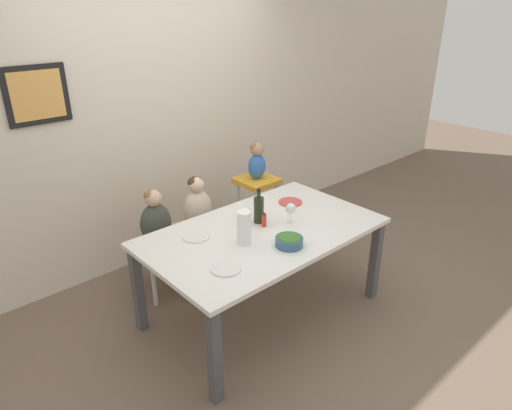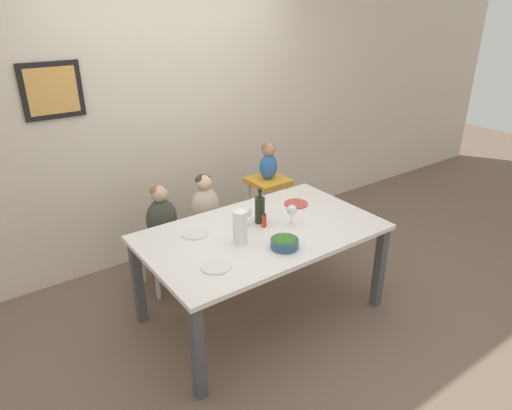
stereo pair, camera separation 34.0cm
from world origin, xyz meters
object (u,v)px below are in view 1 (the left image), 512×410
at_px(chair_far_left, 159,250).
at_px(salad_bowl_large, 289,240).
at_px(person_baby_right, 257,160).
at_px(wine_glass_near, 291,209).
at_px(wine_bottle, 259,209).
at_px(chair_right_highchair, 257,194).
at_px(dinner_plate_front_left, 226,268).
at_px(person_child_center, 197,204).
at_px(paper_towel_roll, 244,228).
at_px(dinner_plate_back_right, 290,202).
at_px(wine_glass_far, 246,213).
at_px(dinner_plate_back_left, 196,236).
at_px(chair_far_center, 199,234).
at_px(person_child_left, 155,218).

xyz_separation_m(chair_far_left, salad_bowl_large, (0.42, -1.11, 0.39)).
distance_m(person_baby_right, wine_glass_near, 0.96).
distance_m(wine_bottle, wine_glass_near, 0.25).
xyz_separation_m(chair_far_left, person_baby_right, (1.12, 0.00, 0.54)).
bearing_deg(chair_right_highchair, dinner_plate_front_left, -139.23).
relative_size(person_child_center, person_baby_right, 1.33).
bearing_deg(chair_far_left, dinner_plate_front_left, -95.36).
distance_m(paper_towel_roll, dinner_plate_back_right, 0.81).
bearing_deg(person_baby_right, wine_glass_far, -136.72).
bearing_deg(paper_towel_roll, dinner_plate_back_left, 123.30).
xyz_separation_m(chair_far_left, chair_far_center, (0.42, 0.00, 0.00)).
distance_m(person_child_left, wine_bottle, 0.88).
bearing_deg(wine_glass_near, wine_glass_far, 149.13).
height_order(wine_bottle, wine_glass_near, wine_bottle).
distance_m(chair_far_center, dinner_plate_front_left, 1.22).
height_order(chair_right_highchair, wine_glass_far, wine_glass_far).
xyz_separation_m(chair_far_center, wine_glass_near, (0.28, -0.86, 0.46)).
height_order(dinner_plate_back_left, dinner_plate_back_right, same).
relative_size(chair_right_highchair, dinner_plate_back_left, 3.77).
relative_size(chair_right_highchair, person_child_left, 1.59).
xyz_separation_m(paper_towel_roll, wine_glass_near, (0.48, 0.01, -0.01)).
bearing_deg(chair_right_highchair, person_child_left, 179.96).
xyz_separation_m(person_child_left, wine_glass_near, (0.69, -0.86, 0.16)).
bearing_deg(salad_bowl_large, person_baby_right, 57.86).
distance_m(paper_towel_roll, wine_glass_far, 0.27).
height_order(chair_far_center, dinner_plate_front_left, dinner_plate_front_left).
relative_size(chair_right_highchair, wine_bottle, 2.71).
distance_m(wine_bottle, dinner_plate_back_right, 0.47).
bearing_deg(person_child_left, paper_towel_roll, -76.47).
bearing_deg(dinner_plate_front_left, wine_bottle, 30.45).
xyz_separation_m(chair_far_left, person_child_left, (0.00, 0.00, 0.30)).
distance_m(chair_right_highchair, person_child_left, 1.12).
bearing_deg(dinner_plate_back_left, salad_bowl_large, -52.61).
distance_m(person_child_left, wine_glass_near, 1.11).
bearing_deg(dinner_plate_front_left, chair_far_left, 84.64).
height_order(chair_right_highchair, dinner_plate_front_left, dinner_plate_front_left).
xyz_separation_m(chair_right_highchair, dinner_plate_back_left, (-1.11, -0.57, 0.16)).
distance_m(chair_far_left, dinner_plate_back_right, 1.18).
distance_m(chair_right_highchair, paper_towel_roll, 1.29).
height_order(wine_bottle, paper_towel_roll, wine_bottle).
relative_size(salad_bowl_large, dinner_plate_back_right, 0.99).
bearing_deg(wine_glass_far, chair_right_highchair, 43.23).
height_order(person_child_left, salad_bowl_large, person_child_left).
height_order(chair_far_center, wine_glass_far, wine_glass_far).
bearing_deg(dinner_plate_back_left, chair_right_highchair, 27.11).
distance_m(person_baby_right, wine_bottle, 0.92).
relative_size(wine_glass_near, dinner_plate_back_right, 0.80).
bearing_deg(wine_glass_far, wine_bottle, -4.91).
bearing_deg(person_child_left, salad_bowl_large, -69.11).
xyz_separation_m(chair_far_center, salad_bowl_large, (0.01, -1.11, 0.39)).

